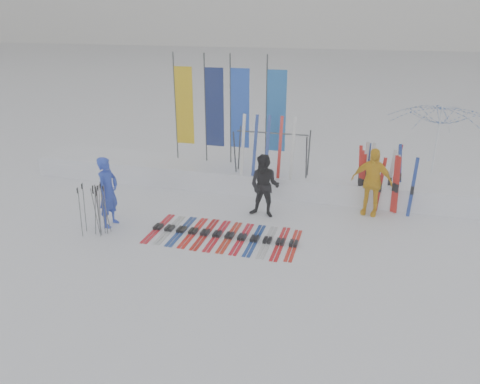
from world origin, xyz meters
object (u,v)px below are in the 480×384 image
(ski_row, at_px, (223,235))
(ski_rack, at_px, (272,147))
(person_blue, at_px, (108,192))
(person_yellow, at_px, (372,182))
(tent_canopy, at_px, (436,149))
(person_black, at_px, (265,186))

(ski_row, xyz_separation_m, ski_rack, (0.50, 2.99, 1.35))
(person_blue, relative_size, person_yellow, 0.99)
(person_blue, distance_m, tent_canopy, 8.92)
(person_yellow, xyz_separation_m, ski_rack, (-2.73, 0.71, 0.51))
(person_black, distance_m, ski_row, 1.73)
(person_blue, xyz_separation_m, ski_rack, (3.34, 3.09, 0.52))
(tent_canopy, bearing_deg, person_black, -146.04)
(person_blue, height_order, person_black, person_blue)
(person_black, relative_size, ski_row, 0.47)
(tent_canopy, distance_m, ski_rack, 4.60)
(person_black, bearing_deg, tent_canopy, 38.86)
(ski_row, bearing_deg, person_blue, -177.83)
(person_yellow, distance_m, ski_rack, 2.87)
(person_blue, xyz_separation_m, person_black, (3.49, 1.51, -0.05))
(person_black, relative_size, tent_canopy, 0.56)
(person_blue, relative_size, ski_rack, 0.85)
(person_yellow, bearing_deg, person_blue, -147.40)
(person_blue, distance_m, person_black, 3.81)
(tent_canopy, bearing_deg, person_yellow, -130.03)
(person_black, bearing_deg, ski_rack, 100.52)
(person_blue, bearing_deg, tent_canopy, -55.32)
(person_blue, xyz_separation_m, tent_canopy, (7.75, 4.38, 0.44))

